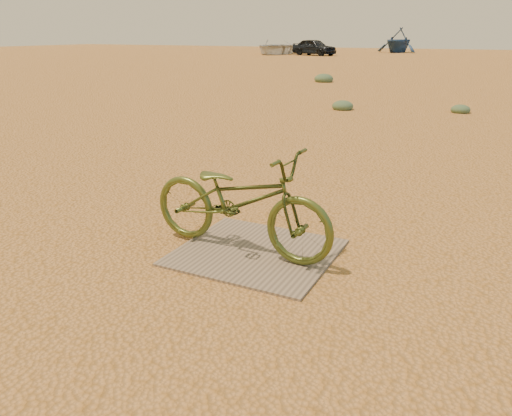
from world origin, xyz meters
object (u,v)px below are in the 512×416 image
at_px(plywood_board, 256,252).
at_px(car, 314,47).
at_px(bicycle, 240,200).
at_px(boat_near_left, 276,47).
at_px(boat_far_left, 399,40).

relative_size(plywood_board, car, 0.35).
bearing_deg(plywood_board, bicycle, -168.91).
distance_m(boat_near_left, boat_far_left, 12.43).
height_order(plywood_board, boat_near_left, boat_near_left).
relative_size(plywood_board, boat_near_left, 0.23).
bearing_deg(bicycle, boat_far_left, 12.92).
distance_m(plywood_board, boat_far_left, 48.13).
relative_size(plywood_board, bicycle, 0.76).
height_order(boat_near_left, boat_far_left, boat_far_left).
bearing_deg(boat_near_left, plywood_board, -68.58).
relative_size(car, boat_far_left, 0.90).
xyz_separation_m(boat_near_left, boat_far_left, (9.03, 8.52, 0.53)).
distance_m(plywood_board, bicycle, 0.51).
bearing_deg(bicycle, plywood_board, -75.77).
distance_m(bicycle, boat_near_left, 42.54).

